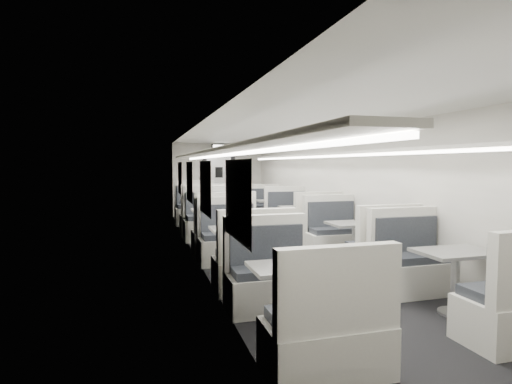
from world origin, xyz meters
TOP-DOWN VIEW (x-y plane):
  - room at (0.00, 0.00)m, footprint 3.24×12.24m
  - booth_left_a at (-1.00, 3.33)m, footprint 1.15×2.33m
  - booth_left_b at (-1.00, 0.93)m, footprint 1.13×2.28m
  - booth_left_c at (-1.00, -1.23)m, footprint 1.05×2.13m
  - booth_left_d at (-1.00, -3.52)m, footprint 1.02×2.07m
  - booth_right_a at (1.00, 3.20)m, footprint 1.04×2.11m
  - booth_right_b at (1.00, 1.19)m, footprint 1.08×2.19m
  - booth_right_c at (1.00, -1.22)m, footprint 1.05×2.13m
  - booth_right_d at (1.00, -3.48)m, footprint 1.04×2.12m
  - passenger at (-0.86, 3.25)m, footprint 0.62×0.49m
  - window_a at (-1.49, 3.40)m, footprint 0.02×1.18m
  - window_b at (-1.49, 1.20)m, footprint 0.02×1.18m
  - window_c at (-1.49, -1.00)m, footprint 0.02×1.18m
  - window_d at (-1.49, -3.20)m, footprint 0.02×1.18m
  - luggage_rack_left at (-1.24, -0.30)m, footprint 0.46×10.40m
  - luggage_rack_right at (1.24, -0.30)m, footprint 0.46×10.40m
  - vestibule_door at (0.00, 5.93)m, footprint 1.10×0.13m
  - exit_sign at (0.00, 5.44)m, footprint 0.62×0.12m
  - wall_notice at (0.75, 5.92)m, footprint 0.32×0.02m

SIDE VIEW (x-z plane):
  - booth_left_d at x=-1.00m, z-range -0.18..0.92m
  - booth_right_a at x=1.00m, z-range -0.19..0.94m
  - booth_right_d at x=1.00m, z-range -0.19..0.94m
  - booth_right_c at x=1.00m, z-range -0.19..0.95m
  - booth_left_c at x=-1.00m, z-range -0.19..0.95m
  - booth_right_b at x=1.00m, z-range -0.19..0.98m
  - booth_left_b at x=-1.00m, z-range -0.20..1.02m
  - booth_left_a at x=-1.00m, z-range -0.21..1.04m
  - passenger at x=-0.86m, z-range 0.00..1.48m
  - vestibule_door at x=0.00m, z-range -0.01..2.09m
  - room at x=0.00m, z-range -0.12..2.52m
  - window_a at x=-1.49m, z-range 0.93..1.77m
  - window_b at x=-1.49m, z-range 0.93..1.77m
  - window_c at x=-1.49m, z-range 0.93..1.77m
  - window_d at x=-1.49m, z-range 0.93..1.77m
  - wall_notice at x=0.75m, z-range 1.30..1.70m
  - luggage_rack_left at x=-1.24m, z-range 1.87..1.96m
  - luggage_rack_right at x=1.24m, z-range 1.87..1.96m
  - exit_sign at x=0.00m, z-range 2.20..2.36m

